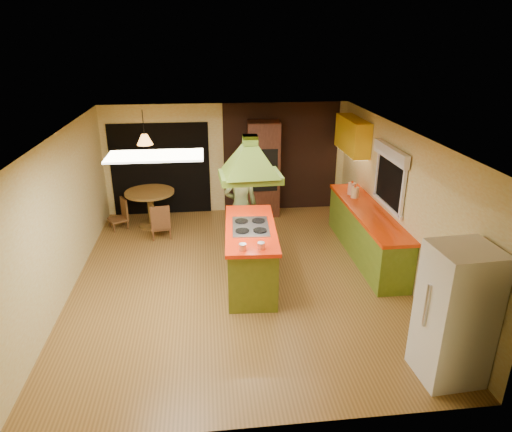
{
  "coord_description": "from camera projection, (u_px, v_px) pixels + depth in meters",
  "views": [
    {
      "loc": [
        -0.46,
        -6.91,
        3.92
      ],
      "look_at": [
        0.3,
        -0.06,
        1.15
      ],
      "focal_mm": 32.0,
      "sensor_mm": 36.0,
      "label": 1
    }
  ],
  "objects": [
    {
      "name": "ground",
      "position": [
        238.0,
        277.0,
        7.88
      ],
      "size": [
        6.5,
        6.5,
        0.0
      ],
      "primitive_type": "plane",
      "color": "olive",
      "rests_on": "ground"
    },
    {
      "name": "room_walls",
      "position": [
        237.0,
        210.0,
        7.41
      ],
      "size": [
        5.5,
        6.5,
        6.5
      ],
      "color": "beige",
      "rests_on": "ground"
    },
    {
      "name": "ceiling_plane",
      "position": [
        236.0,
        133.0,
        6.95
      ],
      "size": [
        6.5,
        6.5,
        0.0
      ],
      "primitive_type": "plane",
      "rotation": [
        3.14,
        0.0,
        0.0
      ],
      "color": "silver",
      "rests_on": "room_walls"
    },
    {
      "name": "brick_panel",
      "position": [
        281.0,
        158.0,
        10.52
      ],
      "size": [
        2.64,
        0.03,
        2.5
      ],
      "primitive_type": "cube",
      "color": "#381E14",
      "rests_on": "ground"
    },
    {
      "name": "nook_opening",
      "position": [
        161.0,
        170.0,
        10.31
      ],
      "size": [
        2.2,
        0.03,
        2.1
      ],
      "primitive_type": "cube",
      "color": "black",
      "rests_on": "ground"
    },
    {
      "name": "right_counter",
      "position": [
        366.0,
        232.0,
        8.51
      ],
      "size": [
        0.62,
        3.05,
        0.92
      ],
      "color": "olive",
      "rests_on": "ground"
    },
    {
      "name": "upper_cabinets",
      "position": [
        352.0,
        135.0,
        9.45
      ],
      "size": [
        0.34,
        1.4,
        0.7
      ],
      "primitive_type": "cube",
      "color": "yellow",
      "rests_on": "room_walls"
    },
    {
      "name": "window_right",
      "position": [
        391.0,
        167.0,
        7.87
      ],
      "size": [
        0.12,
        1.35,
        1.06
      ],
      "color": "black",
      "rests_on": "room_walls"
    },
    {
      "name": "fluor_panel",
      "position": [
        155.0,
        156.0,
        5.73
      ],
      "size": [
        1.2,
        0.6,
        0.03
      ],
      "primitive_type": "cube",
      "color": "white",
      "rests_on": "ceiling_plane"
    },
    {
      "name": "kitchen_island",
      "position": [
        251.0,
        254.0,
        7.57
      ],
      "size": [
        0.93,
        2.06,
        1.02
      ],
      "rotation": [
        0.0,
        0.0,
        -0.06
      ],
      "color": "#646D1B",
      "rests_on": "ground"
    },
    {
      "name": "range_hood",
      "position": [
        250.0,
        151.0,
        6.91
      ],
      "size": [
        0.97,
        0.72,
        0.78
      ],
      "rotation": [
        0.0,
        0.0,
        0.05
      ],
      "color": "#516F1B",
      "rests_on": "ceiling_plane"
    },
    {
      "name": "man",
      "position": [
        241.0,
        206.0,
        8.68
      ],
      "size": [
        0.64,
        0.43,
        1.72
      ],
      "primitive_type": "imported",
      "rotation": [
        0.0,
        0.0,
        3.16
      ],
      "color": "#556033",
      "rests_on": "ground"
    },
    {
      "name": "refrigerator",
      "position": [
        455.0,
        315.0,
        5.33
      ],
      "size": [
        0.75,
        0.71,
        1.73
      ],
      "primitive_type": "cube",
      "rotation": [
        0.0,
        0.0,
        0.06
      ],
      "color": "white",
      "rests_on": "ground"
    },
    {
      "name": "wall_oven",
      "position": [
        263.0,
        169.0,
        10.28
      ],
      "size": [
        0.74,
        0.63,
        2.14
      ],
      "rotation": [
        0.0,
        0.0,
        -0.05
      ],
      "color": "#4F2719",
      "rests_on": "ground"
    },
    {
      "name": "dining_table",
      "position": [
        150.0,
        201.0,
        9.81
      ],
      "size": [
        1.05,
        1.05,
        0.78
      ],
      "rotation": [
        0.0,
        0.0,
        0.35
      ],
      "color": "brown",
      "rests_on": "ground"
    },
    {
      "name": "chair_left",
      "position": [
        117.0,
        214.0,
        9.73
      ],
      "size": [
        0.49,
        0.49,
        0.66
      ],
      "primitive_type": null,
      "rotation": [
        0.0,
        0.0,
        -1.08
      ],
      "color": "brown",
      "rests_on": "ground"
    },
    {
      "name": "chair_near",
      "position": [
        160.0,
        220.0,
        9.31
      ],
      "size": [
        0.46,
        0.46,
        0.74
      ],
      "primitive_type": null,
      "rotation": [
        0.0,
        0.0,
        3.28
      ],
      "color": "brown",
      "rests_on": "ground"
    },
    {
      "name": "pendant_lamp",
      "position": [
        145.0,
        140.0,
        9.31
      ],
      "size": [
        0.41,
        0.41,
        0.21
      ],
      "primitive_type": "cone",
      "rotation": [
        0.0,
        0.0,
        -0.31
      ],
      "color": "#FF9E3F",
      "rests_on": "ceiling_plane"
    },
    {
      "name": "canister_large",
      "position": [
        352.0,
        189.0,
        9.09
      ],
      "size": [
        0.18,
        0.18,
        0.23
      ],
      "primitive_type": "cylinder",
      "rotation": [
        0.0,
        0.0,
        0.13
      ],
      "color": "beige",
      "rests_on": "right_counter"
    },
    {
      "name": "canister_medium",
      "position": [
        355.0,
        192.0,
        8.91
      ],
      "size": [
        0.16,
        0.16,
        0.21
      ],
      "primitive_type": "cylinder",
      "rotation": [
        0.0,
        0.0,
        0.08
      ],
      "color": "#F4ECC4",
      "rests_on": "right_counter"
    },
    {
      "name": "canister_small",
      "position": [
        351.0,
        190.0,
        9.14
      ],
      "size": [
        0.15,
        0.15,
        0.16
      ],
      "primitive_type": "cylinder",
      "rotation": [
        0.0,
        0.0,
        -0.25
      ],
      "color": "#FDE9CB",
      "rests_on": "right_counter"
    }
  ]
}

